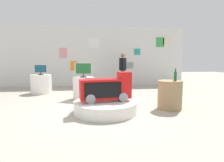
{
  "coord_description": "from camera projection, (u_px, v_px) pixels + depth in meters",
  "views": [
    {
      "loc": [
        -0.05,
        -4.48,
        1.25
      ],
      "look_at": [
        0.61,
        0.31,
        0.71
      ],
      "focal_mm": 28.49,
      "sensor_mm": 36.0,
      "label": 1
    }
  ],
  "objects": [
    {
      "name": "display_pedestal_center_rear",
      "position": [
        83.0,
        88.0,
        5.91
      ],
      "size": [
        0.69,
        0.69,
        0.73
      ],
      "primitive_type": "cylinder",
      "color": "white",
      "rests_on": "ground"
    },
    {
      "name": "display_pedestal_left_rear",
      "position": [
        41.0,
        84.0,
        6.99
      ],
      "size": [
        0.79,
        0.79,
        0.73
      ],
      "primitive_type": "cylinder",
      "color": "white",
      "rests_on": "ground"
    },
    {
      "name": "ground_plane",
      "position": [
        90.0,
        110.0,
        4.56
      ],
      "size": [
        30.0,
        30.0,
        0.0
      ],
      "primitive_type": "plane",
      "color": "#A8A091"
    },
    {
      "name": "tv_on_center_rear",
      "position": [
        83.0,
        69.0,
        5.83
      ],
      "size": [
        0.56,
        0.22,
        0.48
      ],
      "color": "black",
      "rests_on": "display_pedestal_center_rear"
    },
    {
      "name": "novelty_firetruck_tv",
      "position": [
        106.0,
        89.0,
        4.32
      ],
      "size": [
        1.27,
        0.55,
        0.71
      ],
      "color": "gray",
      "rests_on": "main_display_pedestal"
    },
    {
      "name": "back_wall_display",
      "position": [
        89.0,
        56.0,
        8.99
      ],
      "size": [
        10.1,
        0.13,
        2.98
      ],
      "color": "silver",
      "rests_on": "ground"
    },
    {
      "name": "shopper_browsing_near_truck",
      "position": [
        123.0,
        68.0,
        8.26
      ],
      "size": [
        0.38,
        0.48,
        1.64
      ],
      "color": "#38332D",
      "rests_on": "ground"
    },
    {
      "name": "bottle_on_side_table",
      "position": [
        175.0,
        76.0,
        4.51
      ],
      "size": [
        0.07,
        0.07,
        0.32
      ],
      "color": "#195926",
      "rests_on": "side_table_round"
    },
    {
      "name": "side_table_round",
      "position": [
        170.0,
        95.0,
        4.65
      ],
      "size": [
        0.64,
        0.64,
        0.75
      ],
      "color": "#9E7F56",
      "rests_on": "ground"
    },
    {
      "name": "main_display_pedestal",
      "position": [
        106.0,
        107.0,
        4.36
      ],
      "size": [
        1.55,
        1.55,
        0.28
      ],
      "primitive_type": "cylinder",
      "color": "white",
      "rests_on": "ground"
    },
    {
      "name": "tv_on_left_rear",
      "position": [
        40.0,
        70.0,
        6.92
      ],
      "size": [
        0.42,
        0.21,
        0.37
      ],
      "color": "black",
      "rests_on": "display_pedestal_left_rear"
    }
  ]
}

